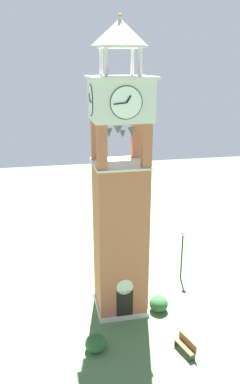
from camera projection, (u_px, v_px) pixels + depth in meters
The scene contains 7 objects.
ground at pixel (120, 305), 26.50m from camera, with size 80.00×80.00×0.00m, color #517547.
clock_tower at pixel (120, 202), 23.96m from camera, with size 3.79×3.79×18.89m.
park_bench at pixel (186, 346), 22.05m from camera, with size 0.89×1.66×0.95m.
lamp_post at pixel (182, 246), 29.00m from camera, with size 0.36×0.36×4.11m.
trash_bin at pixel (121, 262), 31.52m from camera, with size 0.52×0.52×0.80m, color #38513D.
shrub_near_entry at pixel (96, 343), 22.24m from camera, with size 1.30×1.30×0.96m, color #28562D.
shrub_left_of_tower at pixel (159, 304), 25.81m from camera, with size 1.28×1.28×1.08m, color #28562D.
Camera 1 is at (-4.42, -22.00, 16.25)m, focal length 34.88 mm.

